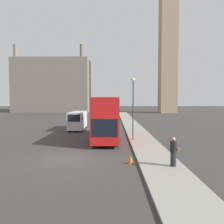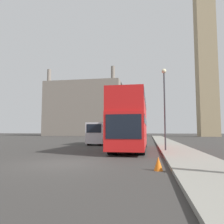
{
  "view_description": "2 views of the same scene",
  "coord_description": "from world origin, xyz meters",
  "px_view_note": "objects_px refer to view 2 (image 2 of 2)",
  "views": [
    {
      "loc": [
        3.39,
        -15.28,
        4.14
      ],
      "look_at": [
        3.22,
        7.59,
        2.94
      ],
      "focal_mm": 35.0,
      "sensor_mm": 36.0,
      "label": 1
    },
    {
      "loc": [
        4.17,
        -10.22,
        1.57
      ],
      "look_at": [
        -0.02,
        14.36,
        3.77
      ],
      "focal_mm": 35.0,
      "sensor_mm": 36.0,
      "label": 2
    }
  ],
  "objects_px": {
    "clock_tower": "(204,24)",
    "red_double_decker_bus": "(131,120)",
    "street_lamp": "(164,97)",
    "parked_sedan": "(107,136)",
    "white_van": "(100,133)"
  },
  "relations": [
    {
      "from": "red_double_decker_bus",
      "to": "white_van",
      "type": "bearing_deg",
      "value": 120.24
    },
    {
      "from": "red_double_decker_bus",
      "to": "white_van",
      "type": "distance_m",
      "value": 8.75
    },
    {
      "from": "red_double_decker_bus",
      "to": "parked_sedan",
      "type": "bearing_deg",
      "value": 106.61
    },
    {
      "from": "clock_tower",
      "to": "red_double_decker_bus",
      "type": "distance_m",
      "value": 63.49
    },
    {
      "from": "clock_tower",
      "to": "white_van",
      "type": "relative_size",
      "value": 11.17
    },
    {
      "from": "white_van",
      "to": "street_lamp",
      "type": "xyz_separation_m",
      "value": [
        7.1,
        -8.81,
        2.85
      ]
    },
    {
      "from": "parked_sedan",
      "to": "white_van",
      "type": "bearing_deg",
      "value": -83.5
    },
    {
      "from": "red_double_decker_bus",
      "to": "street_lamp",
      "type": "distance_m",
      "value": 3.49
    },
    {
      "from": "white_van",
      "to": "street_lamp",
      "type": "height_order",
      "value": "street_lamp"
    },
    {
      "from": "clock_tower",
      "to": "parked_sedan",
      "type": "distance_m",
      "value": 53.04
    },
    {
      "from": "white_van",
      "to": "parked_sedan",
      "type": "height_order",
      "value": "white_van"
    },
    {
      "from": "white_van",
      "to": "clock_tower",
      "type": "bearing_deg",
      "value": 61.76
    },
    {
      "from": "clock_tower",
      "to": "red_double_decker_bus",
      "type": "xyz_separation_m",
      "value": [
        -19.04,
        -51.08,
        -32.56
      ]
    },
    {
      "from": "parked_sedan",
      "to": "red_double_decker_bus",
      "type": "bearing_deg",
      "value": -73.39
    },
    {
      "from": "street_lamp",
      "to": "parked_sedan",
      "type": "distance_m",
      "value": 22.34
    }
  ]
}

